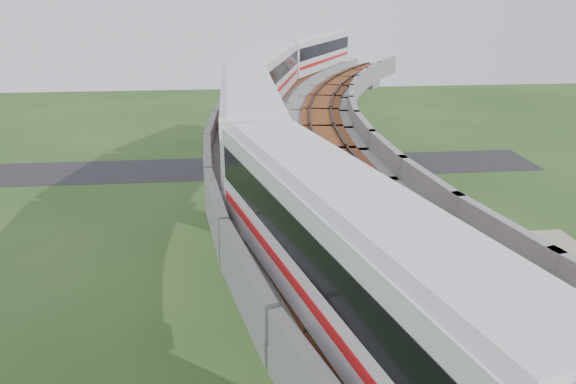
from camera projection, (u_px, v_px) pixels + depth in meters
name	position (u px, v px, depth m)	size (l,w,h in m)	color
ground	(291.00, 321.00, 32.92)	(160.00, 160.00, 0.00)	#28451B
dirt_lot	(536.00, 327.00, 32.31)	(18.00, 26.00, 0.04)	gray
asphalt_road	(263.00, 167.00, 60.94)	(60.00, 8.00, 0.03)	#232326
viaduct	(363.00, 173.00, 30.14)	(19.58, 73.98, 11.40)	#99968E
metro_train	(292.00, 93.00, 34.68)	(13.68, 60.96, 3.64)	silver
fence	(453.00, 302.00, 33.55)	(3.87, 38.73, 1.50)	#2D382D
tree_0	(385.00, 162.00, 56.19)	(2.30, 2.30, 2.93)	#382314
tree_1	(375.00, 193.00, 45.84)	(2.95, 2.95, 3.84)	#382314
tree_2	(384.00, 255.00, 36.49)	(3.04, 3.04, 3.33)	#382314
tree_3	(441.00, 329.00, 29.22)	(2.37, 2.37, 2.71)	#382314
car_red	(571.00, 355.00, 28.79)	(1.35, 3.88, 1.28)	maroon
car_dark	(467.00, 264.00, 38.35)	(1.76, 4.33, 1.26)	black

